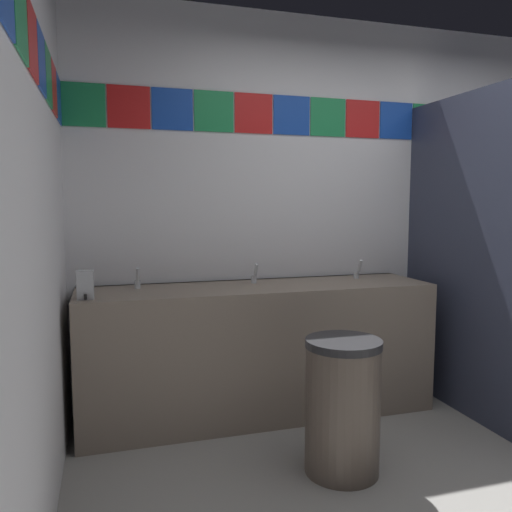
{
  "coord_description": "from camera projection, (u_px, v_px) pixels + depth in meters",
  "views": [
    {
      "loc": [
        -1.79,
        -1.7,
        1.38
      ],
      "look_at": [
        -0.98,
        1.07,
        1.07
      ],
      "focal_mm": 35.65,
      "sensor_mm": 36.0,
      "label": 1
    }
  ],
  "objects": [
    {
      "name": "faucet_center",
      "position": [
        255.0,
        276.0,
        3.34
      ],
      "size": [
        0.04,
        0.1,
        0.14
      ],
      "color": "silver",
      "rests_on": "vanity_counter"
    },
    {
      "name": "trash_bin",
      "position": [
        343.0,
        406.0,
        2.58
      ],
      "size": [
        0.39,
        0.39,
        0.69
      ],
      "color": "brown",
      "rests_on": "ground_plane"
    },
    {
      "name": "wall_back",
      "position": [
        358.0,
        208.0,
        3.76
      ],
      "size": [
        4.09,
        0.09,
        2.66
      ],
      "color": "silver",
      "rests_on": "ground_plane"
    },
    {
      "name": "faucet_right",
      "position": [
        358.0,
        271.0,
        3.55
      ],
      "size": [
        0.04,
        0.1,
        0.14
      ],
      "color": "silver",
      "rests_on": "vanity_counter"
    },
    {
      "name": "toilet",
      "position": [
        492.0,
        350.0,
        3.7
      ],
      "size": [
        0.39,
        0.49,
        0.74
      ],
      "color": "white",
      "rests_on": "ground_plane"
    },
    {
      "name": "vanity_counter",
      "position": [
        259.0,
        348.0,
        3.3
      ],
      "size": [
        2.26,
        0.57,
        0.85
      ],
      "color": "gray",
      "rests_on": "ground_plane"
    },
    {
      "name": "wall_side",
      "position": [
        7.0,
        216.0,
        1.55
      ],
      "size": [
        0.09,
        3.34,
        2.66
      ],
      "color": "silver",
      "rests_on": "ground_plane"
    },
    {
      "name": "faucet_left",
      "position": [
        138.0,
        280.0,
        3.13
      ],
      "size": [
        0.04,
        0.1,
        0.14
      ],
      "color": "silver",
      "rests_on": "vanity_counter"
    },
    {
      "name": "soap_dispenser",
      "position": [
        85.0,
        285.0,
        2.8
      ],
      "size": [
        0.09,
        0.09,
        0.16
      ],
      "color": "#B7BABF",
      "rests_on": "vanity_counter"
    }
  ]
}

